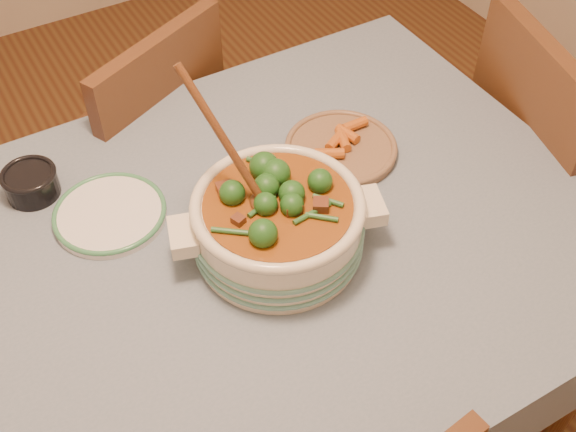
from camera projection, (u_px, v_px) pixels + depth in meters
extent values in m
cube|color=brown|center=(199.00, 276.00, 1.41)|extent=(1.60, 1.00, 0.05)
cube|color=gray|center=(198.00, 267.00, 1.38)|extent=(1.68, 1.08, 0.01)
cylinder|color=brown|center=(367.00, 160.00, 2.18)|extent=(0.07, 0.07, 0.70)
cylinder|color=beige|center=(278.00, 228.00, 1.37)|extent=(0.40, 0.40, 0.12)
torus|color=beige|center=(278.00, 205.00, 1.32)|extent=(0.33, 0.33, 0.02)
cube|color=beige|center=(369.00, 206.00, 1.38)|extent=(0.07, 0.10, 0.03)
cube|color=beige|center=(183.00, 236.00, 1.33)|extent=(0.07, 0.10, 0.03)
cylinder|color=#975615|center=(278.00, 208.00, 1.33)|extent=(0.28, 0.28, 0.02)
cylinder|color=white|center=(110.00, 215.00, 1.46)|extent=(0.29, 0.29, 0.02)
torus|color=#3E8857|center=(109.00, 212.00, 1.46)|extent=(0.23, 0.23, 0.01)
cylinder|color=black|center=(31.00, 184.00, 1.50)|extent=(0.14, 0.14, 0.06)
torus|color=black|center=(28.00, 174.00, 1.48)|extent=(0.12, 0.12, 0.01)
cylinder|color=black|center=(29.00, 178.00, 1.48)|extent=(0.09, 0.09, 0.01)
cylinder|color=#86644A|center=(341.00, 149.00, 1.60)|extent=(0.32, 0.32, 0.02)
torus|color=#86644A|center=(341.00, 146.00, 1.59)|extent=(0.25, 0.25, 0.01)
cube|color=brown|center=(125.00, 155.00, 2.05)|extent=(0.56, 0.56, 0.04)
cube|color=brown|center=(166.00, 117.00, 1.81)|extent=(0.40, 0.21, 0.45)
cylinder|color=brown|center=(134.00, 154.00, 2.39)|extent=(0.04, 0.04, 0.45)
cylinder|color=brown|center=(52.00, 220.00, 2.18)|extent=(0.04, 0.04, 0.45)
cylinder|color=brown|center=(220.00, 199.00, 2.24)|extent=(0.04, 0.04, 0.45)
cylinder|color=brown|center=(140.00, 274.00, 2.04)|extent=(0.04, 0.04, 0.45)
cube|color=brown|center=(569.00, 181.00, 1.94)|extent=(0.54, 0.54, 0.04)
cube|color=brown|center=(523.00, 127.00, 1.73)|extent=(0.15, 0.44, 0.47)
cylinder|color=brown|center=(568.00, 183.00, 2.28)|extent=(0.04, 0.04, 0.47)
cylinder|color=brown|center=(520.00, 305.00, 1.96)|extent=(0.04, 0.04, 0.47)
cylinder|color=brown|center=(458.00, 208.00, 2.20)|extent=(0.04, 0.04, 0.47)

